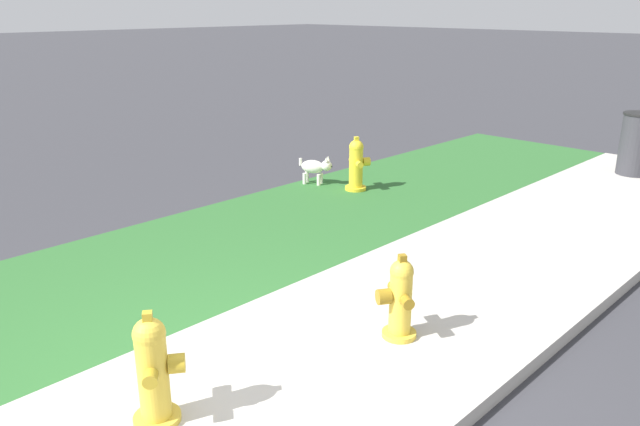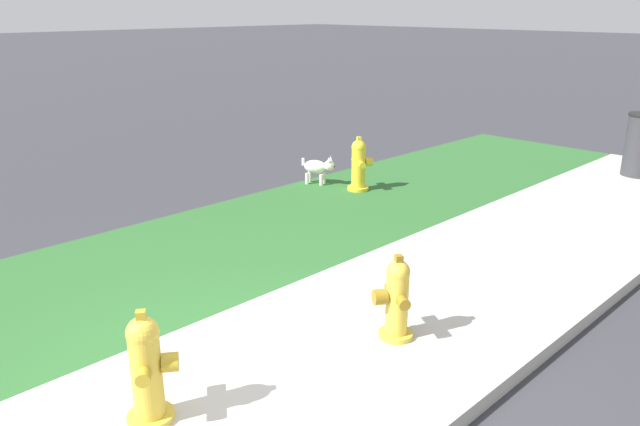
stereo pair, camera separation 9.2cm
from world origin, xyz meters
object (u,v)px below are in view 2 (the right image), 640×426
object	(u,v)px
fire_hydrant_mid_block	(359,165)
fire_hydrant_across_street	(147,369)
fire_hydrant_at_driveway	(396,299)
small_white_dog	(318,167)

from	to	relation	value
fire_hydrant_mid_block	fire_hydrant_across_street	world-z (taller)	fire_hydrant_across_street
fire_hydrant_at_driveway	fire_hydrant_mid_block	world-z (taller)	fire_hydrant_mid_block
fire_hydrant_mid_block	small_white_dog	bearing A→B (deg)	-133.23
fire_hydrant_at_driveway	fire_hydrant_across_street	distance (m)	1.91
fire_hydrant_at_driveway	fire_hydrant_mid_block	bearing A→B (deg)	-12.28
fire_hydrant_at_driveway	fire_hydrant_mid_block	xyz separation A→B (m)	(2.85, 2.92, 0.03)
fire_hydrant_across_street	small_white_dog	bearing A→B (deg)	159.90
fire_hydrant_mid_block	fire_hydrant_across_street	size ratio (longest dim) A/B	0.99
small_white_dog	fire_hydrant_mid_block	bearing A→B (deg)	-7.98
small_white_dog	fire_hydrant_at_driveway	bearing A→B (deg)	-61.97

